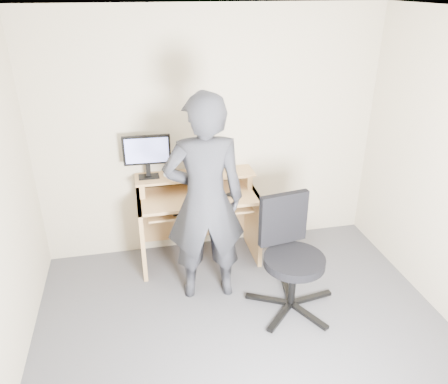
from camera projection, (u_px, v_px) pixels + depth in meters
name	position (u px, v px, depth m)	size (l,w,h in m)	color
ground	(255.00, 357.00, 3.43)	(3.50, 3.50, 0.00)	#4C4C50
back_wall	(211.00, 136.00, 4.42)	(3.50, 0.02, 2.50)	beige
ceiling	(269.00, 15.00, 2.34)	(3.50, 3.50, 0.02)	white
desk	(197.00, 209.00, 4.50)	(1.20, 0.60, 0.91)	tan
monitor	(147.00, 153.00, 4.21)	(0.46, 0.13, 0.44)	black
external_drive	(193.00, 164.00, 4.37)	(0.07, 0.13, 0.20)	black
travel_mug	(200.00, 166.00, 4.38)	(0.07, 0.07, 0.17)	silver
smartphone	(231.00, 173.00, 4.42)	(0.07, 0.13, 0.01)	black
charger	(182.00, 178.00, 4.28)	(0.04, 0.04, 0.04)	black
headphones	(172.00, 174.00, 4.38)	(0.16, 0.16, 0.02)	silver
keyboard	(194.00, 207.00, 4.28)	(0.46, 0.18, 0.03)	black
mouse	(231.00, 194.00, 4.30)	(0.10, 0.06, 0.04)	black
office_chair	(290.00, 251.00, 3.78)	(0.80, 0.79, 1.01)	black
person	(205.00, 201.00, 3.75)	(0.70, 0.46, 1.92)	black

